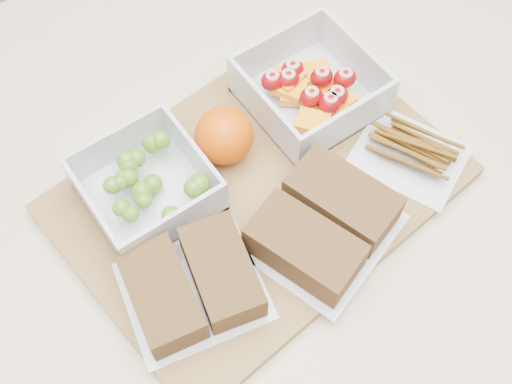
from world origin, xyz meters
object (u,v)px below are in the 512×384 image
Objects in this scene: fruit_container at (310,89)px; pretzel_bag at (411,151)px; sandwich_bag_left at (192,284)px; cutting_board at (258,190)px; orange at (224,136)px; sandwich_bag_center at (323,224)px; grape_container at (148,184)px.

pretzel_bag is at bearing -70.57° from fruit_container.
sandwich_bag_left is (-0.24, -0.12, -0.00)m from fruit_container.
sandwich_bag_left is at bearing 179.08° from pretzel_bag.
pretzel_bag reaches higher than cutting_board.
cutting_board is 0.14m from sandwich_bag_left.
orange is 0.17m from sandwich_bag_left.
sandwich_bag_left is at bearing 171.02° from sandwich_bag_center.
fruit_container reaches higher than sandwich_bag_center.
sandwich_bag_center is 1.22× the size of pretzel_bag.
orange is 0.15m from sandwich_bag_center.
sandwich_bag_center is at bearing -81.36° from cutting_board.
cutting_board is at bearing -152.35° from fruit_container.
grape_container is 0.85× the size of pretzel_bag.
cutting_board is 2.81× the size of pretzel_bag.
orange is 0.21m from pretzel_bag.
orange reaches higher than fruit_container.
cutting_board is 2.63× the size of sandwich_bag_left.
fruit_container is at bearing 21.88° from cutting_board.
sandwich_bag_center is (-0.10, -0.15, -0.00)m from fruit_container.
pretzel_bag is (0.14, 0.02, -0.01)m from sandwich_bag_center.
orange is 0.41× the size of sandwich_bag_left.
fruit_container is (0.22, 0.00, 0.00)m from grape_container.
sandwich_bag_left is (-0.02, -0.12, -0.00)m from grape_container.
orange is (-0.12, -0.00, 0.01)m from fruit_container.
sandwich_bag_center is 0.14m from pretzel_bag.
cutting_board is 2.31× the size of sandwich_bag_center.
sandwich_bag_left is at bearing -159.20° from cutting_board.
grape_container is 0.19m from sandwich_bag_center.
orange is at bearing 88.83° from cutting_board.
sandwich_bag_left reaches higher than pretzel_bag.
fruit_container is 0.93× the size of pretzel_bag.
orange is at bearing 100.48° from sandwich_bag_center.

